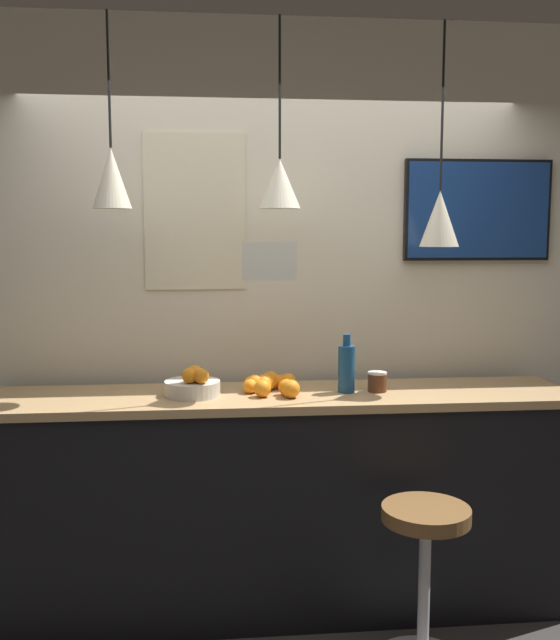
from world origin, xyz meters
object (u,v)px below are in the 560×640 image
object	(u,v)px
fruit_bowl	(193,386)
juice_bottle	(346,368)
mounted_tv	(478,210)
bar_stool	(425,564)
spread_jar	(377,382)

from	to	relation	value
fruit_bowl	juice_bottle	xyz separation A→B (m)	(0.73, 0.01, 0.07)
fruit_bowl	mounted_tv	distance (m)	1.73
fruit_bowl	juice_bottle	size ratio (longest dim) A/B	0.93
juice_bottle	fruit_bowl	bearing A→B (deg)	-179.25
fruit_bowl	mounted_tv	xyz separation A→B (m)	(1.48, 0.36, 0.82)
bar_stool	juice_bottle	xyz separation A→B (m)	(-0.23, 0.54, 0.73)
juice_bottle	bar_stool	bearing A→B (deg)	-66.79
fruit_bowl	spread_jar	size ratio (longest dim) A/B	2.73
juice_bottle	spread_jar	world-z (taller)	juice_bottle
mounted_tv	spread_jar	bearing A→B (deg)	-150.10
bar_stool	fruit_bowl	bearing A→B (deg)	150.91
juice_bottle	mounted_tv	xyz separation A→B (m)	(0.75, 0.35, 0.76)
juice_bottle	spread_jar	size ratio (longest dim) A/B	2.93
bar_stool	fruit_bowl	world-z (taller)	fruit_bowl
juice_bottle	spread_jar	xyz separation A→B (m)	(0.15, -0.00, -0.07)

